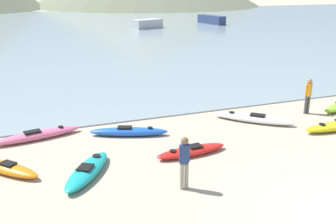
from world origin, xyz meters
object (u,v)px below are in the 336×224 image
Objects in this scene: kayak_on_sand_5 at (191,151)px; person_near_foreground at (184,160)px; kayak_on_sand_0 at (129,132)px; moored_boat_0 at (147,24)px; kayak_on_sand_3 at (87,171)px; person_near_waterline at (308,94)px; moored_boat_2 at (211,20)px; kayak_on_sand_1 at (37,135)px; kayak_on_sand_6 at (6,168)px; kayak_on_sand_2 at (253,118)px.

kayak_on_sand_5 is 1.65× the size of person_near_foreground.
kayak_on_sand_0 is 37.36m from moored_boat_0.
person_near_waterline is (10.63, 2.58, 0.79)m from kayak_on_sand_3.
kayak_on_sand_3 is 47.23m from moored_boat_2.
kayak_on_sand_3 is 40.74m from moored_boat_0.
person_near_foreground reaches higher than kayak_on_sand_0.
kayak_on_sand_5 is 0.53× the size of moored_boat_2.
kayak_on_sand_1 is 0.68× the size of moored_boat_2.
kayak_on_sand_1 is 3.96m from kayak_on_sand_3.
moored_boat_0 is at bearing 65.69° from kayak_on_sand_6.
moored_boat_2 is (20.95, 40.00, 0.50)m from kayak_on_sand_5.
kayak_on_sand_3 is at bearing -70.64° from kayak_on_sand_1.
kayak_on_sand_2 is 36.31m from moored_boat_0.
kayak_on_sand_3 is at bearing -162.29° from kayak_on_sand_2.
kayak_on_sand_6 is 47.59m from moored_boat_2.
kayak_on_sand_1 is at bearing 145.50° from kayak_on_sand_5.
moored_boat_0 is (3.65, 35.57, -0.34)m from person_near_waterline.
moored_boat_0 is (14.28, 38.15, 0.46)m from kayak_on_sand_3.
moored_boat_2 is (26.00, 36.53, 0.48)m from kayak_on_sand_1.
kayak_on_sand_0 is 1.11× the size of kayak_on_sand_3.
kayak_on_sand_6 is at bearing -113.52° from kayak_on_sand_1.
kayak_on_sand_2 is 41.47m from moored_boat_2.
kayak_on_sand_0 is at bearing 95.01° from person_near_foreground.
person_near_waterline reaches higher than kayak_on_sand_6.
person_near_waterline is 0.40× the size of moored_boat_0.
kayak_on_sand_1 is 6.84m from person_near_foreground.
moored_boat_2 reaches higher than kayak_on_sand_6.
kayak_on_sand_0 is at bearing -14.76° from kayak_on_sand_1.
kayak_on_sand_0 is 1.86× the size of person_near_waterline.
moored_boat_0 reaches higher than kayak_on_sand_0.
kayak_on_sand_3 is 0.55× the size of moored_boat_2.
kayak_on_sand_6 reaches higher than kayak_on_sand_5.
person_near_foreground is at bearing -117.73° from moored_boat_2.
person_near_foreground is 41.69m from moored_boat_0.
person_near_waterline reaches higher than moored_boat_0.
person_near_waterline is at bearing -5.54° from kayak_on_sand_1.
kayak_on_sand_6 is (-1.12, -2.58, -0.00)m from kayak_on_sand_1.
moored_boat_0 is at bearing 69.48° from kayak_on_sand_3.
moored_boat_2 is (17.01, 37.81, 0.48)m from kayak_on_sand_2.
person_near_waterline is 40.22m from moored_boat_2.
moored_boat_2 is (22.55, 37.44, 0.48)m from kayak_on_sand_0.
person_near_foreground is at bearing -106.35° from moored_boat_0.
kayak_on_sand_1 is at bearing 124.60° from person_near_foreground.
kayak_on_sand_5 is 1.62× the size of person_near_waterline.
kayak_on_sand_2 is 3.06m from person_near_waterline.
person_near_waterline is at bearing -95.86° from moored_boat_0.
kayak_on_sand_3 is 2.70m from kayak_on_sand_6.
person_near_foreground is (2.54, -1.86, 0.78)m from kayak_on_sand_3.
kayak_on_sand_6 is 5.87m from person_near_foreground.
person_near_foreground is at bearing -31.18° from kayak_on_sand_6.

